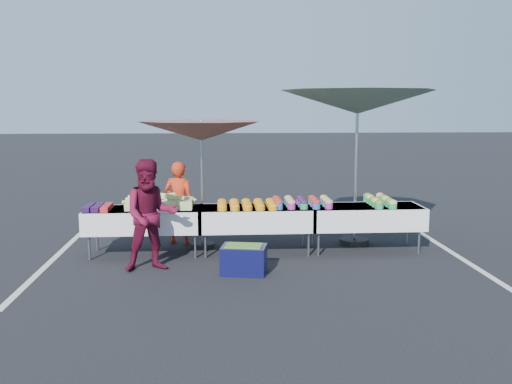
{
  "coord_description": "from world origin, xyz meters",
  "views": [
    {
      "loc": [
        -0.62,
        -9.07,
        2.39
      ],
      "look_at": [
        0.0,
        0.0,
        1.0
      ],
      "focal_mm": 40.0,
      "sensor_mm": 36.0,
      "label": 1
    }
  ],
  "objects": [
    {
      "name": "vendor",
      "position": [
        -1.28,
        0.66,
        0.72
      ],
      "size": [
        0.6,
        0.47,
        1.44
      ],
      "primitive_type": "imported",
      "rotation": [
        0.0,
        0.0,
        2.87
      ],
      "color": "red",
      "rests_on": "ground"
    },
    {
      "name": "table_right",
      "position": [
        1.8,
        0.0,
        0.58
      ],
      "size": [
        1.86,
        0.81,
        0.75
      ],
      "color": "white",
      "rests_on": "ground"
    },
    {
      "name": "potato_cups",
      "position": [
        0.75,
        0.0,
        0.83
      ],
      "size": [
        0.94,
        0.58,
        0.16
      ],
      "color": "blue",
      "rests_on": "table_right"
    },
    {
      "name": "plastic_bags",
      "position": [
        -1.5,
        -0.3,
        0.78
      ],
      "size": [
        0.3,
        0.25,
        0.05
      ],
      "primitive_type": "cube",
      "color": "white",
      "rests_on": "table_left"
    },
    {
      "name": "berry_punnets",
      "position": [
        -2.51,
        -0.06,
        0.79
      ],
      "size": [
        0.4,
        0.54,
        0.08
      ],
      "color": "black",
      "rests_on": "table_left"
    },
    {
      "name": "umbrella_left",
      "position": [
        -0.88,
        0.4,
        1.95
      ],
      "size": [
        2.6,
        2.6,
        2.15
      ],
      "rotation": [
        0.0,
        0.0,
        0.27
      ],
      "color": "black",
      "rests_on": "ground"
    },
    {
      "name": "table_left",
      "position": [
        -1.8,
        0.0,
        0.58
      ],
      "size": [
        1.86,
        0.81,
        0.75
      ],
      "color": "white",
      "rests_on": "ground"
    },
    {
      "name": "customer",
      "position": [
        -1.59,
        -0.9,
        0.81
      ],
      "size": [
        0.9,
        0.77,
        1.63
      ],
      "primitive_type": "imported",
      "rotation": [
        0.0,
        0.0,
        0.22
      ],
      "color": "maroon",
      "rests_on": "ground"
    },
    {
      "name": "stripe_right",
      "position": [
        3.2,
        0.0,
        0.0
      ],
      "size": [
        0.1,
        5.0,
        0.0
      ],
      "primitive_type": "cube",
      "color": "silver",
      "rests_on": "ground"
    },
    {
      "name": "corn_pile",
      "position": [
        -1.56,
        0.04,
        0.84
      ],
      "size": [
        1.16,
        0.57,
        0.26
      ],
      "color": "#BACD69",
      "rests_on": "table_left"
    },
    {
      "name": "carrot_bowls",
      "position": [
        -0.15,
        -0.01,
        0.8
      ],
      "size": [
        0.95,
        0.69,
        0.11
      ],
      "color": "orange",
      "rests_on": "table_center"
    },
    {
      "name": "ground",
      "position": [
        0.0,
        0.0,
        0.0
      ],
      "size": [
        80.0,
        80.0,
        0.0
      ],
      "primitive_type": "plane",
      "color": "black"
    },
    {
      "name": "bean_baskets",
      "position": [
        2.06,
        0.08,
        0.82
      ],
      "size": [
        0.36,
        0.86,
        0.15
      ],
      "color": "#269852",
      "rests_on": "table_right"
    },
    {
      "name": "umbrella_right",
      "position": [
        1.74,
        0.45,
        2.42
      ],
      "size": [
        2.9,
        2.9,
        2.67
      ],
      "rotation": [
        0.0,
        0.0,
        -0.12
      ],
      "color": "black",
      "rests_on": "ground"
    },
    {
      "name": "storage_bin",
      "position": [
        -0.25,
        -1.16,
        0.21
      ],
      "size": [
        0.7,
        0.57,
        0.41
      ],
      "rotation": [
        0.0,
        0.0,
        -0.2
      ],
      "color": "#0B0C38",
      "rests_on": "ground"
    },
    {
      "name": "stripe_left",
      "position": [
        -3.2,
        0.0,
        0.0
      ],
      "size": [
        0.1,
        5.0,
        0.0
      ],
      "primitive_type": "cube",
      "color": "silver",
      "rests_on": "ground"
    },
    {
      "name": "table_center",
      "position": [
        0.0,
        0.0,
        0.58
      ],
      "size": [
        1.86,
        0.81,
        0.75
      ],
      "color": "white",
      "rests_on": "ground"
    }
  ]
}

